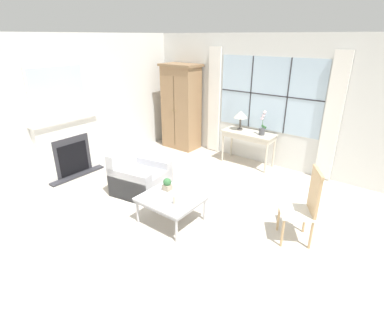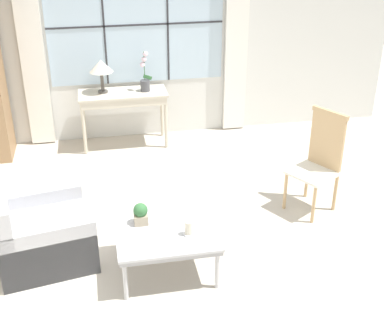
{
  "view_description": "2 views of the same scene",
  "coord_description": "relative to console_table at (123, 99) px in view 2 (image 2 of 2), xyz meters",
  "views": [
    {
      "loc": [
        2.65,
        -3.1,
        2.74
      ],
      "look_at": [
        -0.14,
        0.49,
        0.85
      ],
      "focal_mm": 28.0,
      "sensor_mm": 36.0,
      "label": 1
    },
    {
      "loc": [
        -0.6,
        -4.06,
        3.15
      ],
      "look_at": [
        0.25,
        0.38,
        0.86
      ],
      "focal_mm": 50.0,
      "sensor_mm": 36.0,
      "label": 2
    }
  ],
  "objects": [
    {
      "name": "pillar_candle",
      "position": [
        0.35,
        -2.92,
        -0.17
      ],
      "size": [
        0.1,
        0.1,
        0.15
      ],
      "color": "silver",
      "rests_on": "coffee_table"
    },
    {
      "name": "coffee_table",
      "position": [
        0.16,
        -2.8,
        -0.28
      ],
      "size": [
        0.9,
        0.79,
        0.43
      ],
      "color": "#BCBCC1",
      "rests_on": "ground_plane"
    },
    {
      "name": "table_lamp",
      "position": [
        -0.25,
        0.04,
        0.43
      ],
      "size": [
        0.31,
        0.31,
        0.44
      ],
      "color": "#4C4742",
      "rests_on": "console_table"
    },
    {
      "name": "potted_orchid",
      "position": [
        0.3,
        0.0,
        0.27
      ],
      "size": [
        0.16,
        0.12,
        0.53
      ],
      "color": "#4C4C51",
      "rests_on": "console_table"
    },
    {
      "name": "console_table",
      "position": [
        0.0,
        0.0,
        0.0
      ],
      "size": [
        1.16,
        0.48,
        0.76
      ],
      "color": "beige",
      "rests_on": "ground_plane"
    },
    {
      "name": "potted_plant_small",
      "position": [
        -0.04,
        -2.66,
        -0.13
      ],
      "size": [
        0.13,
        0.13,
        0.2
      ],
      "color": "tan",
      "rests_on": "coffee_table"
    },
    {
      "name": "ground_plane",
      "position": [
        0.24,
        -2.7,
        -0.67
      ],
      "size": [
        14.0,
        14.0,
        0.0
      ],
      "primitive_type": "plane",
      "color": "#BCB2A3"
    },
    {
      "name": "wall_back_windowed",
      "position": [
        0.24,
        0.32,
        0.73
      ],
      "size": [
        7.2,
        0.14,
        2.8
      ],
      "color": "silver",
      "rests_on": "ground_plane"
    },
    {
      "name": "side_chair_wooden",
      "position": [
        1.94,
        -2.01,
        -0.06
      ],
      "size": [
        0.6,
        0.6,
        1.11
      ],
      "color": "white",
      "rests_on": "ground_plane"
    },
    {
      "name": "armchair_upholstered",
      "position": [
        -0.98,
        -2.41,
        -0.4
      ],
      "size": [
        1.0,
        1.02,
        0.8
      ],
      "color": "#B2B2B7",
      "rests_on": "ground_plane"
    }
  ]
}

